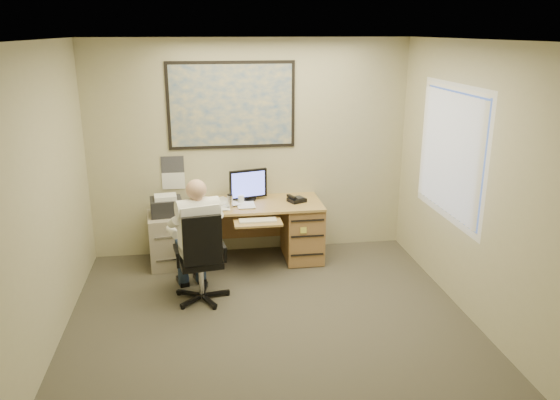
{
  "coord_description": "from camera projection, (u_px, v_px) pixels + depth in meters",
  "views": [
    {
      "loc": [
        -0.61,
        -4.46,
        2.79
      ],
      "look_at": [
        0.24,
        1.3,
        0.96
      ],
      "focal_mm": 35.0,
      "sensor_mm": 36.0,
      "label": 1
    }
  ],
  "objects": [
    {
      "name": "wall_calendar",
      "position": [
        173.0,
        173.0,
        6.79
      ],
      "size": [
        0.28,
        0.01,
        0.42
      ],
      "primitive_type": "cube",
      "color": "white",
      "rests_on": "room_shell"
    },
    {
      "name": "filing_cabinet",
      "position": [
        168.0,
        235.0,
        6.67
      ],
      "size": [
        0.52,
        0.6,
        0.9
      ],
      "rotation": [
        0.0,
        0.0,
        0.11
      ],
      "color": "#A29782",
      "rests_on": "ground"
    },
    {
      "name": "office_chair",
      "position": [
        200.0,
        275.0,
        5.77
      ],
      "size": [
        0.69,
        0.69,
        1.02
      ],
      "rotation": [
        0.0,
        0.0,
        0.15
      ],
      "color": "black",
      "rests_on": "ground"
    },
    {
      "name": "world_map",
      "position": [
        232.0,
        105.0,
        6.64
      ],
      "size": [
        1.56,
        0.03,
        1.06
      ],
      "primitive_type": "cube",
      "color": "#1E4C93",
      "rests_on": "room_shell"
    },
    {
      "name": "person",
      "position": [
        199.0,
        240.0,
        5.74
      ],
      "size": [
        0.76,
        0.93,
        1.33
      ],
      "primitive_type": null,
      "rotation": [
        0.0,
        0.0,
        0.27
      ],
      "color": "white",
      "rests_on": "office_chair"
    },
    {
      "name": "desk",
      "position": [
        282.0,
        225.0,
        6.84
      ],
      "size": [
        1.6,
        0.97,
        1.13
      ],
      "color": "#AE8B4A",
      "rests_on": "ground"
    },
    {
      "name": "window_blinds",
      "position": [
        451.0,
        153.0,
        5.7
      ],
      "size": [
        0.06,
        1.4,
        1.3
      ],
      "primitive_type": null,
      "color": "white",
      "rests_on": "room_shell"
    },
    {
      "name": "room_shell",
      "position": [
        275.0,
        203.0,
        4.73
      ],
      "size": [
        4.0,
        4.5,
        2.7
      ],
      "color": "#3E3A2F",
      "rests_on": "ground"
    }
  ]
}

